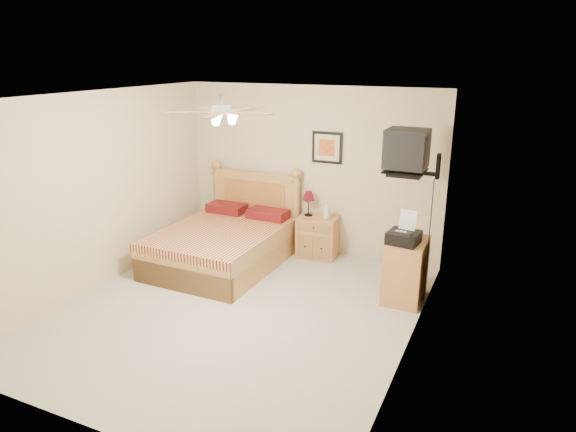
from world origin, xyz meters
name	(u,v)px	position (x,y,z in m)	size (l,w,h in m)	color
floor	(238,310)	(0.00, 0.00, 0.00)	(4.50, 4.50, 0.00)	#ADA79C
ceiling	(231,96)	(0.00, 0.00, 2.50)	(4.00, 4.50, 0.04)	white
wall_back	(310,171)	(0.00, 2.25, 1.25)	(4.00, 0.04, 2.50)	beige
wall_front	(81,292)	(0.00, -2.25, 1.25)	(4.00, 0.04, 2.50)	beige
wall_left	(98,191)	(-2.00, 0.00, 1.25)	(0.04, 4.50, 2.50)	beige
wall_right	(414,236)	(2.00, 0.00, 1.25)	(0.04, 4.50, 2.50)	beige
bed	(221,222)	(-0.90, 1.12, 0.65)	(1.53, 2.01, 1.30)	#AA7337
nightstand	(318,237)	(0.23, 2.00, 0.31)	(0.57, 0.43, 0.62)	#9F6B37
table_lamp	(309,203)	(0.07, 2.02, 0.81)	(0.20, 0.20, 0.37)	#5C0E1B
lotion_bottle	(327,210)	(0.38, 1.98, 0.75)	(0.10, 0.10, 0.26)	silver
framed_picture	(327,148)	(0.27, 2.23, 1.62)	(0.46, 0.04, 0.46)	black
dresser	(405,270)	(1.73, 1.13, 0.38)	(0.45, 0.65, 0.77)	#A96A3A
fax_machine	(404,228)	(1.70, 1.03, 0.96)	(0.35, 0.38, 0.38)	black
magazine_lower	(406,233)	(1.66, 1.37, 0.78)	(0.20, 0.27, 0.03)	beige
magazine_upper	(408,232)	(1.69, 1.36, 0.80)	(0.18, 0.24, 0.02)	gray
wall_tv	(419,153)	(1.75, 1.34, 1.81)	(0.56, 0.46, 0.58)	black
ceiling_fan	(221,112)	(0.00, -0.20, 2.36)	(1.14, 1.14, 0.28)	white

